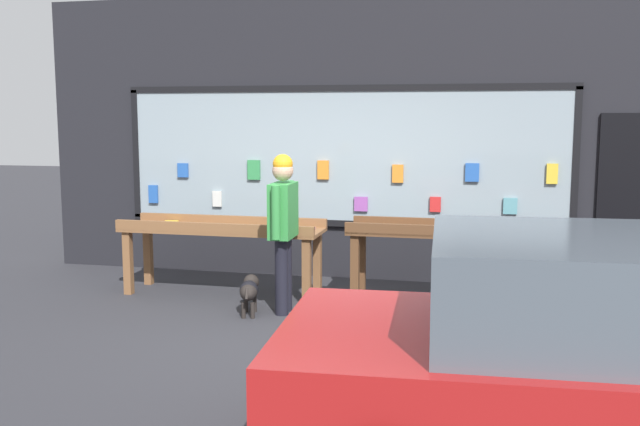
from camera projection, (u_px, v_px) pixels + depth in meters
ground_plane at (311, 330)px, 6.93m from camera, size 40.00×40.00×0.00m
shopfront_facade at (357, 140)px, 8.99m from camera, size 8.27×0.29×3.58m
display_table_left at (222, 234)px, 8.24m from camera, size 2.35×0.69×0.88m
display_table_right at (457, 240)px, 7.65m from camera, size 2.35×0.60×0.93m
person_browsing at (283, 221)px, 7.41m from camera, size 0.23×0.66×1.68m
small_dog at (249, 290)px, 7.45m from camera, size 0.27×0.60×0.38m
parked_car at (634, 357)px, 3.94m from camera, size 4.05×2.02×1.41m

